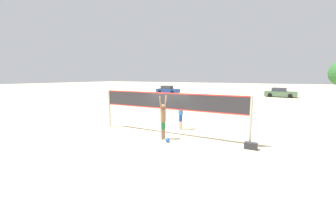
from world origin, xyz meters
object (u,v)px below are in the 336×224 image
(player_blocker, at_px, (181,110))
(volleyball, at_px, (168,140))
(parked_car_far, at_px, (168,90))
(parked_car_mid, at_px, (280,93))
(player_spiker, at_px, (163,116))
(volleyball_net, at_px, (168,105))
(gear_bag, at_px, (251,146))

(player_blocker, height_order, volleyball, player_blocker)
(parked_car_far, bearing_deg, parked_car_mid, 3.66)
(parked_car_mid, relative_size, parked_car_far, 1.06)
(player_spiker, relative_size, parked_car_mid, 0.49)
(player_blocker, bearing_deg, player_spiker, 4.44)
(volleyball_net, distance_m, parked_car_far, 31.53)
(parked_car_mid, bearing_deg, volleyball, -91.78)
(volleyball, distance_m, parked_car_mid, 30.42)
(parked_car_mid, bearing_deg, parked_car_far, -170.78)
(gear_bag, distance_m, parked_car_mid, 29.32)
(volleyball_net, xyz_separation_m, player_spiker, (0.20, -0.87, -0.51))
(volleyball_net, bearing_deg, gear_bag, -4.08)
(player_spiker, xyz_separation_m, player_blocker, (-0.19, 2.43, -0.02))
(player_spiker, bearing_deg, gear_bag, -82.75)
(volleyball_net, relative_size, player_spiker, 3.87)
(gear_bag, bearing_deg, volleyball_net, 175.92)
(parked_car_far, bearing_deg, volleyball, -61.40)
(player_spiker, xyz_separation_m, gear_bag, (4.29, 0.55, -1.07))
(volleyball, height_order, gear_bag, gear_bag)
(player_spiker, xyz_separation_m, parked_car_mid, (3.83, 29.85, -0.56))
(player_spiker, distance_m, parked_car_far, 32.37)
(parked_car_mid, xyz_separation_m, parked_car_far, (-19.62, -1.60, -0.01))
(player_spiker, height_order, parked_car_far, player_spiker)
(volleyball, bearing_deg, player_spiker, 141.66)
(volleyball_net, bearing_deg, parked_car_mid, 82.09)
(volleyball_net, height_order, parked_car_mid, volleyball_net)
(volleyball_net, xyz_separation_m, player_blocker, (0.01, 1.57, -0.53))
(player_spiker, bearing_deg, volleyball, -128.34)
(volleyball_net, distance_m, player_spiker, 1.02)
(volleyball, relative_size, parked_car_mid, 0.05)
(volleyball, bearing_deg, parked_car_mid, 83.68)
(player_spiker, xyz_separation_m, volleyball, (0.48, -0.38, -1.10))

